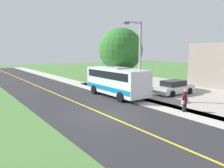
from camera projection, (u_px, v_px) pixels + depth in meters
ground_plane at (107, 116)px, 15.93m from camera, size 120.00×120.00×0.00m
road_surface at (107, 116)px, 15.93m from camera, size 8.00×100.00×0.01m
sidewalk at (159, 105)px, 18.87m from camera, size 2.40×100.00×0.01m
road_centre_line at (107, 115)px, 15.93m from camera, size 0.16×100.00×0.00m
shuttle_bus_front at (117, 80)px, 22.39m from camera, size 2.73×7.52×2.88m
pedestrian_with_bags at (185, 100)px, 16.82m from camera, size 0.72×0.34×1.69m
street_light_pole at (139, 58)px, 19.89m from camera, size 1.97×0.24×7.00m
parked_car_near at (174, 88)px, 23.58m from camera, size 4.41×2.04×1.45m
tree_curbside at (121, 50)px, 26.10m from camera, size 5.05×5.05×7.08m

